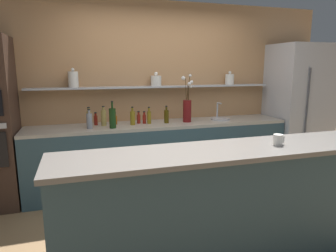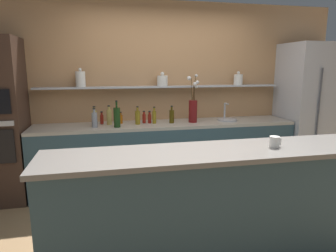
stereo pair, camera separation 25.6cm
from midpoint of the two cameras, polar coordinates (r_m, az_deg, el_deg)
name	(u,v)px [view 2 (the right image)]	position (r m, az deg, el deg)	size (l,w,h in m)	color
ground_plane	(197,229)	(3.37, 7.94, -18.94)	(12.00, 12.00, 0.00)	olive
back_wall_unit	(166,93)	(4.46, 1.24, 6.28)	(5.20, 0.28, 2.60)	tan
back_counter_unit	(166,155)	(4.26, 1.38, -5.52)	(3.59, 0.62, 0.92)	#334C56
island_counter	(218,207)	(2.69, 12.35, -14.92)	(2.89, 0.61, 1.02)	#334C56
refrigerator	(310,112)	(5.12, 26.77, 2.45)	(0.86, 0.73, 2.03)	#B7B7BC
flower_vase	(193,108)	(4.20, 6.53, 3.48)	(0.16, 0.15, 0.67)	maroon
sink_fixture	(227,119)	(4.45, 12.81, 1.36)	(0.28, 0.28, 0.25)	#B7B7BC
bottle_spirit_0	(109,117)	(4.06, -9.38, 1.74)	(0.07, 0.07, 0.26)	tan
bottle_spirit_1	(95,118)	(4.00, -12.04, 1.54)	(0.06, 0.06, 0.26)	tan
bottle_oil_2	(154,117)	(4.10, -0.85, 1.79)	(0.05, 0.05, 0.23)	olive
bottle_sauce_3	(102,119)	(4.14, -10.78, 1.39)	(0.05, 0.05, 0.17)	maroon
bottle_sauce_4	(150,118)	(4.12, -1.76, 1.52)	(0.05, 0.05, 0.17)	maroon
bottle_oil_5	(138,117)	(4.04, -4.01, 1.68)	(0.07, 0.07, 0.25)	olive
bottle_oil_6	(172,116)	(4.13, 2.50, 1.87)	(0.07, 0.07, 0.24)	#47380A
bottle_sauce_7	(121,119)	(4.13, -7.26, 1.37)	(0.05, 0.05, 0.16)	#9E4C0A
bottle_spirit_8	(94,120)	(3.91, -12.02, 1.20)	(0.07, 0.07, 0.25)	gray
bottle_wine_9	(117,117)	(3.87, -7.84, 1.66)	(0.08, 0.08, 0.35)	#193814
bottle_sauce_10	(144,118)	(4.14, -2.83, 1.54)	(0.05, 0.05, 0.17)	maroon
coffee_mug	(275,142)	(2.70, 22.23, -2.84)	(0.10, 0.08, 0.09)	silver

